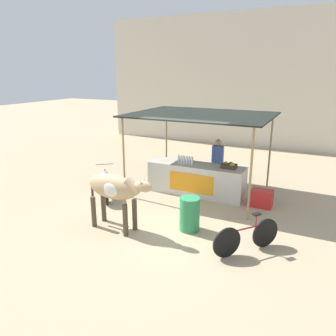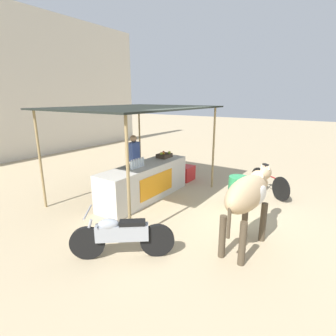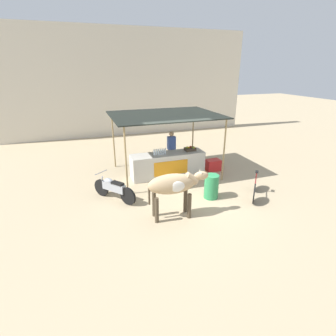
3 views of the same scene
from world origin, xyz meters
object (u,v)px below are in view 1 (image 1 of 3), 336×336
(vendor_behind_counter, at_px, (217,164))
(motorcycle_parked, at_px, (106,183))
(cow, at_px, (115,189))
(bicycle_leaning, at_px, (247,237))
(stall_counter, at_px, (196,179))
(water_barrel, at_px, (190,214))
(cooler_box, at_px, (262,198))
(fruit_crate, at_px, (229,166))

(vendor_behind_counter, relative_size, motorcycle_parked, 1.13)
(cow, relative_size, bicycle_leaning, 1.40)
(stall_counter, distance_m, motorcycle_parked, 2.78)
(water_barrel, distance_m, cow, 1.89)
(water_barrel, xyz_separation_m, motorcycle_parked, (-3.16, 0.95, 0.01))
(stall_counter, relative_size, vendor_behind_counter, 1.82)
(cow, xyz_separation_m, motorcycle_parked, (-1.53, 1.67, -0.61))
(cow, height_order, bicycle_leaning, cow)
(cooler_box, bearing_deg, motorcycle_parked, -163.70)
(stall_counter, height_order, cow, cow)
(water_barrel, relative_size, motorcycle_parked, 0.57)
(fruit_crate, distance_m, cooler_box, 1.32)
(stall_counter, relative_size, cow, 1.63)
(cooler_box, relative_size, bicycle_leaning, 0.46)
(cooler_box, height_order, water_barrel, water_barrel)
(cow, distance_m, bicycle_leaning, 3.20)
(fruit_crate, distance_m, water_barrel, 2.49)
(water_barrel, bearing_deg, fruit_crate, 83.93)
(cow, bearing_deg, bicycle_leaning, 5.98)
(stall_counter, relative_size, fruit_crate, 6.82)
(cooler_box, bearing_deg, fruit_crate, 171.98)
(fruit_crate, distance_m, vendor_behind_counter, 0.93)
(motorcycle_parked, bearing_deg, cow, -47.59)
(stall_counter, xyz_separation_m, bicycle_leaning, (2.22, -2.75, -0.13))
(vendor_behind_counter, xyz_separation_m, cow, (-1.31, -3.82, 0.18))
(cooler_box, relative_size, motorcycle_parked, 0.41)
(cooler_box, distance_m, cow, 4.25)
(fruit_crate, xyz_separation_m, motorcycle_parked, (-3.41, -1.45, -0.61))
(motorcycle_parked, bearing_deg, fruit_crate, 23.00)
(fruit_crate, height_order, cow, cow)
(bicycle_leaning, bearing_deg, cooler_box, 93.87)
(stall_counter, relative_size, cooler_box, 5.00)
(water_barrel, distance_m, motorcycle_parked, 3.30)
(stall_counter, height_order, vendor_behind_counter, vendor_behind_counter)
(stall_counter, relative_size, bicycle_leaning, 2.29)
(cooler_box, xyz_separation_m, bicycle_leaning, (0.18, -2.65, 0.11))
(cooler_box, bearing_deg, water_barrel, -119.90)
(stall_counter, bearing_deg, vendor_behind_counter, 60.07)
(fruit_crate, relative_size, cow, 0.24)
(water_barrel, bearing_deg, stall_counter, 107.76)
(cow, xyz_separation_m, bicycle_leaning, (3.10, 0.33, -0.69))
(fruit_crate, height_order, water_barrel, fruit_crate)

